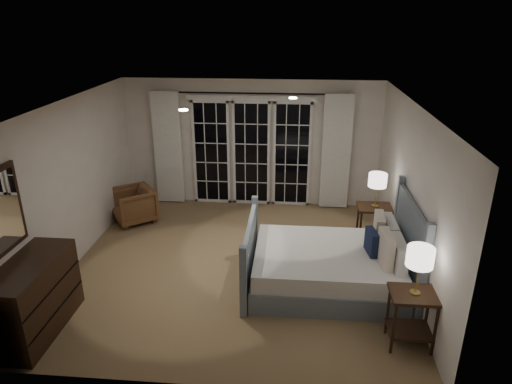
# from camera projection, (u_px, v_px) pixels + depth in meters

# --- Properties ---
(floor) EXTENTS (5.00, 5.00, 0.00)m
(floor) POSITION_uv_depth(u_px,v_px,m) (236.00, 264.00, 7.12)
(floor) COLOR olive
(floor) RESTS_ON ground
(ceiling) EXTENTS (5.00, 5.00, 0.00)m
(ceiling) POSITION_uv_depth(u_px,v_px,m) (234.00, 104.00, 6.20)
(ceiling) COLOR white
(ceiling) RESTS_ON wall_back
(wall_left) EXTENTS (0.02, 5.00, 2.50)m
(wall_left) POSITION_uv_depth(u_px,v_px,m) (71.00, 184.00, 6.86)
(wall_left) COLOR silver
(wall_left) RESTS_ON floor
(wall_right) EXTENTS (0.02, 5.00, 2.50)m
(wall_right) POSITION_uv_depth(u_px,v_px,m) (410.00, 195.00, 6.46)
(wall_right) COLOR silver
(wall_right) RESTS_ON floor
(wall_back) EXTENTS (5.00, 0.02, 2.50)m
(wall_back) POSITION_uv_depth(u_px,v_px,m) (251.00, 144.00, 8.98)
(wall_back) COLOR silver
(wall_back) RESTS_ON floor
(wall_front) EXTENTS (5.00, 0.02, 2.50)m
(wall_front) POSITION_uv_depth(u_px,v_px,m) (201.00, 285.00, 4.35)
(wall_front) COLOR silver
(wall_front) RESTS_ON floor
(french_doors) EXTENTS (2.50, 0.04, 2.20)m
(french_doors) POSITION_uv_depth(u_px,v_px,m) (251.00, 152.00, 9.00)
(french_doors) COLOR black
(french_doors) RESTS_ON wall_back
(curtain_rod) EXTENTS (3.50, 0.03, 0.03)m
(curtain_rod) POSITION_uv_depth(u_px,v_px,m) (251.00, 93.00, 8.52)
(curtain_rod) COLOR black
(curtain_rod) RESTS_ON wall_back
(curtain_left) EXTENTS (0.55, 0.10, 2.25)m
(curtain_left) POSITION_uv_depth(u_px,v_px,m) (168.00, 148.00, 9.04)
(curtain_left) COLOR white
(curtain_left) RESTS_ON curtain_rod
(curtain_right) EXTENTS (0.55, 0.10, 2.25)m
(curtain_right) POSITION_uv_depth(u_px,v_px,m) (336.00, 152.00, 8.77)
(curtain_right) COLOR white
(curtain_right) RESTS_ON curtain_rod
(downlight_a) EXTENTS (0.12, 0.12, 0.01)m
(downlight_a) POSITION_uv_depth(u_px,v_px,m) (293.00, 98.00, 6.70)
(downlight_a) COLOR white
(downlight_a) RESTS_ON ceiling
(downlight_b) EXTENTS (0.12, 0.12, 0.01)m
(downlight_b) POSITION_uv_depth(u_px,v_px,m) (183.00, 110.00, 5.88)
(downlight_b) COLOR white
(downlight_b) RESTS_ON ceiling
(bed) EXTENTS (2.25, 1.61, 1.31)m
(bed) POSITION_uv_depth(u_px,v_px,m) (331.00, 265.00, 6.45)
(bed) COLOR slate
(bed) RESTS_ON floor
(nightstand_left) EXTENTS (0.54, 0.44, 0.71)m
(nightstand_left) POSITION_uv_depth(u_px,v_px,m) (412.00, 311.00, 5.25)
(nightstand_left) COLOR #322110
(nightstand_left) RESTS_ON floor
(nightstand_right) EXTENTS (0.55, 0.44, 0.71)m
(nightstand_right) POSITION_uv_depth(u_px,v_px,m) (374.00, 220.00, 7.53)
(nightstand_right) COLOR #322110
(nightstand_right) RESTS_ON floor
(lamp_left) EXTENTS (0.30, 0.30, 0.58)m
(lamp_left) POSITION_uv_depth(u_px,v_px,m) (420.00, 257.00, 4.99)
(lamp_left) COLOR tan
(lamp_left) RESTS_ON nightstand_left
(lamp_right) EXTENTS (0.29, 0.29, 0.57)m
(lamp_right) POSITION_uv_depth(u_px,v_px,m) (378.00, 181.00, 7.27)
(lamp_right) COLOR tan
(lamp_right) RESTS_ON nightstand_right
(armchair) EXTENTS (0.99, 0.99, 0.65)m
(armchair) POSITION_uv_depth(u_px,v_px,m) (134.00, 205.00, 8.47)
(armchair) COLOR brown
(armchair) RESTS_ON floor
(dresser) EXTENTS (0.56, 1.32, 0.94)m
(dresser) POSITION_uv_depth(u_px,v_px,m) (33.00, 298.00, 5.48)
(dresser) COLOR #322110
(dresser) RESTS_ON floor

